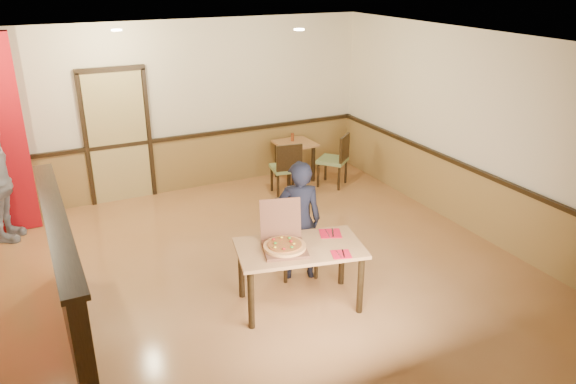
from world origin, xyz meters
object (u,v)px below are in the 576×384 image
main_table (300,255)px  side_chair_left (287,167)px  diner_chair (295,233)px  side_table (295,151)px  diner (299,221)px  side_chair_right (336,158)px  pizza_box (284,243)px  condiment (292,137)px

main_table → side_chair_left: (1.30, 2.99, -0.13)m
diner_chair → side_table: 3.24m
main_table → diner: (0.28, 0.56, 0.13)m
side_chair_right → pizza_box: 3.84m
side_chair_left → side_chair_right: size_ratio=0.99×
side_chair_left → side_table: side_chair_left is taller
side_chair_right → condiment: bearing=-95.0°
side_table → pizza_box: pizza_box is taller
side_chair_right → main_table: bearing=12.6°
pizza_box → side_chair_left: bearing=79.2°
side_chair_right → side_table: side_chair_right is taller
side_table → pizza_box: (-1.93, -3.57, 0.28)m
condiment → pizza_box: bearing=-117.8°
side_chair_left → pizza_box: size_ratio=1.43×
side_chair_right → pizza_box: (-2.43, -2.97, 0.29)m
main_table → side_table: main_table is taller
main_table → side_chair_left: size_ratio=1.64×
main_table → diner: 0.64m
pizza_box → side_table: bearing=77.3°
diner_chair → pizza_box: bearing=-113.8°
side_table → diner: (-1.48, -3.05, 0.23)m
diner_chair → side_chair_right: (1.95, 2.30, -0.01)m
diner_chair → side_table: bearing=75.1°
diner_chair → side_chair_left: diner_chair is taller
diner → condiment: diner is taller
side_table → condiment: bearing=91.2°
main_table → diner_chair: diner_chair is taller
main_table → side_table: 4.01m
main_table → side_chair_right: bearing=65.4°
pizza_box → condiment: size_ratio=4.62×
side_table → pizza_box: size_ratio=1.07×
side_chair_right → diner: bearing=10.5°
main_table → diner: diner is taller
side_chair_left → side_table: 0.77m
side_chair_right → diner: diner is taller
side_table → condiment: condiment is taller
side_chair_left → main_table: bearing=75.0°
side_chair_left → condiment: (0.46, 0.71, 0.26)m
diner_chair → condiment: 3.33m
condiment → side_table: bearing=-88.8°
pizza_box → condiment: pizza_box is taller
diner → pizza_box: size_ratio=2.35×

